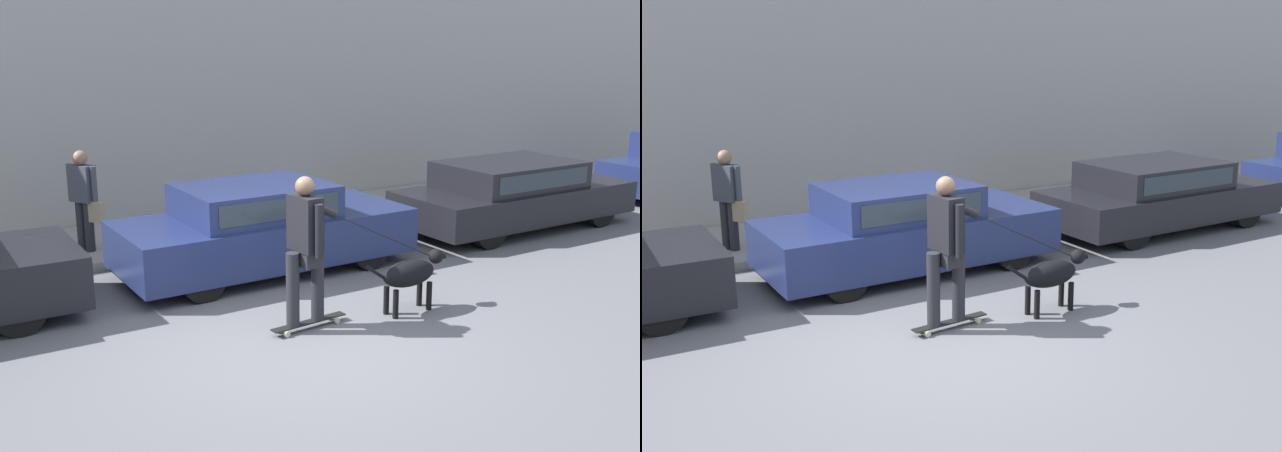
{
  "view_description": "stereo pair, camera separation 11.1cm",
  "coord_description": "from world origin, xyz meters",
  "views": [
    {
      "loc": [
        -3.81,
        -6.76,
        3.28
      ],
      "look_at": [
        0.86,
        1.11,
        0.95
      ],
      "focal_mm": 42.0,
      "sensor_mm": 36.0,
      "label": 1
    },
    {
      "loc": [
        -3.71,
        -6.81,
        3.28
      ],
      "look_at": [
        0.86,
        1.11,
        0.95
      ],
      "focal_mm": 42.0,
      "sensor_mm": 36.0,
      "label": 2
    }
  ],
  "objects": [
    {
      "name": "ground_plane",
      "position": [
        0.0,
        0.0,
        0.0
      ],
      "size": [
        36.0,
        36.0,
        0.0
      ],
      "primitive_type": "plane",
      "color": "slate"
    },
    {
      "name": "back_wall",
      "position": [
        0.0,
        6.16,
        2.36
      ],
      "size": [
        32.0,
        0.3,
        4.71
      ],
      "color": "#B2ADA8",
      "rests_on": "ground_plane"
    },
    {
      "name": "sidewalk_curb",
      "position": [
        0.0,
        4.81,
        0.07
      ],
      "size": [
        30.0,
        2.35,
        0.14
      ],
      "color": "gray",
      "rests_on": "ground_plane"
    },
    {
      "name": "parked_car_1",
      "position": [
        0.75,
        2.52,
        0.61
      ],
      "size": [
        4.22,
        1.83,
        1.27
      ],
      "rotation": [
        0.0,
        0.0,
        0.02
      ],
      "color": "black",
      "rests_on": "ground_plane"
    },
    {
      "name": "parked_car_2",
      "position": [
        5.61,
        2.52,
        0.59
      ],
      "size": [
        4.37,
        1.87,
        1.19
      ],
      "rotation": [
        0.0,
        0.0,
        0.03
      ],
      "color": "black",
      "rests_on": "ground_plane"
    },
    {
      "name": "dog",
      "position": [
        1.54,
        0.11,
        0.48
      ],
      "size": [
        1.22,
        0.37,
        0.73
      ],
      "rotation": [
        0.0,
        0.0,
        0.06
      ],
      "color": "black",
      "rests_on": "ground_plane"
    },
    {
      "name": "skateboarder",
      "position": [
        0.17,
        0.25,
        1.02
      ],
      "size": [
        2.24,
        0.62,
        1.79
      ],
      "rotation": [
        0.0,
        0.0,
        0.1
      ],
      "color": "beige",
      "rests_on": "ground_plane"
    },
    {
      "name": "pedestrian_with_bag",
      "position": [
        -1.28,
        4.37,
        0.97
      ],
      "size": [
        0.42,
        0.6,
        1.52
      ],
      "rotation": [
        0.0,
        0.0,
        3.68
      ],
      "color": "#28282D",
      "rests_on": "sidewalk_curb"
    }
  ]
}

